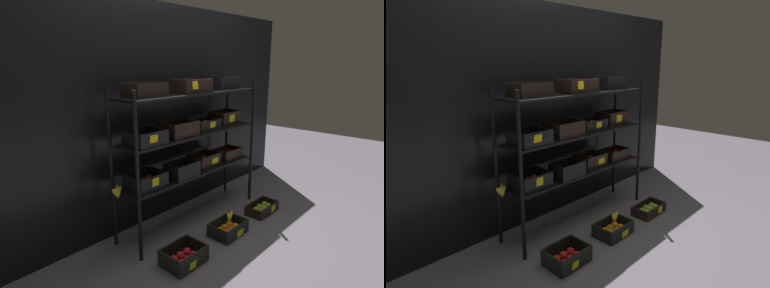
{
  "view_description": "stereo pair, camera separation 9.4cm",
  "coord_description": "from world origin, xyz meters",
  "views": [
    {
      "loc": [
        -2.23,
        -2.03,
        1.59
      ],
      "look_at": [
        0.0,
        0.0,
        0.8
      ],
      "focal_mm": 29.85,
      "sensor_mm": 36.0,
      "label": 1
    },
    {
      "loc": [
        -2.17,
        -2.1,
        1.59
      ],
      "look_at": [
        0.0,
        0.0,
        0.8
      ],
      "focal_mm": 29.85,
      "sensor_mm": 36.0,
      "label": 2
    }
  ],
  "objects": [
    {
      "name": "crate_ground_apple_green",
      "position": [
        0.61,
        -0.47,
        0.04
      ],
      "size": [
        0.38,
        0.21,
        0.1
      ],
      "color": "black",
      "rests_on": "ground_plane"
    },
    {
      "name": "storefront_wall",
      "position": [
        0.0,
        0.38,
        1.06
      ],
      "size": [
        4.02,
        0.12,
        2.12
      ],
      "primitive_type": "cube",
      "color": "black",
      "rests_on": "ground_plane"
    },
    {
      "name": "banana_bunch_loose",
      "position": [
        0.01,
        -0.47,
        0.18
      ],
      "size": [
        0.11,
        0.03,
        0.13
      ],
      "color": "brown",
      "rests_on": "crate_ground_orange"
    },
    {
      "name": "ground_plane",
      "position": [
        0.0,
        0.0,
        0.0
      ],
      "size": [
        10.0,
        10.0,
        0.0
      ],
      "primitive_type": "plane",
      "color": "slate"
    },
    {
      "name": "display_rack",
      "position": [
        0.01,
        0.01,
        0.9
      ],
      "size": [
        1.74,
        0.38,
        1.43
      ],
      "color": "black",
      "rests_on": "ground_plane"
    },
    {
      "name": "crate_ground_apple_red",
      "position": [
        -0.61,
        -0.46,
        0.05
      ],
      "size": [
        0.34,
        0.26,
        0.14
      ],
      "color": "black",
      "rests_on": "ground_plane"
    },
    {
      "name": "crate_ground_orange",
      "position": [
        0.0,
        -0.46,
        0.05
      ],
      "size": [
        0.34,
        0.25,
        0.13
      ],
      "color": "black",
      "rests_on": "ground_plane"
    }
  ]
}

